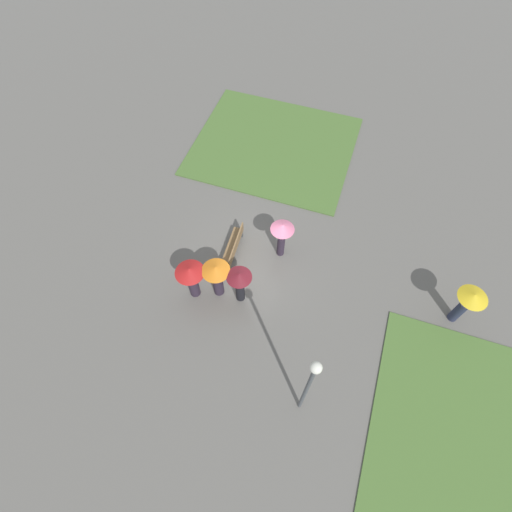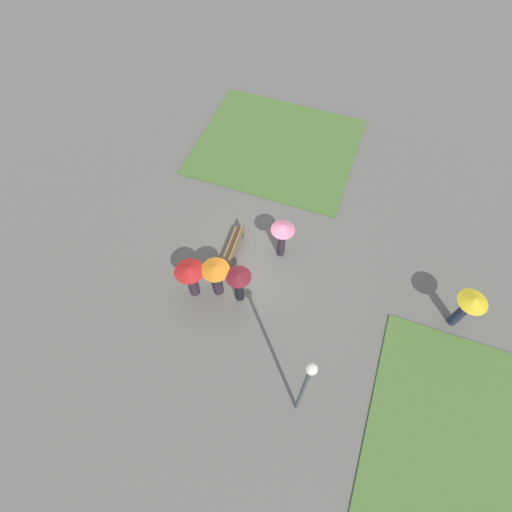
{
  "view_description": "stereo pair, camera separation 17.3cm",
  "coord_description": "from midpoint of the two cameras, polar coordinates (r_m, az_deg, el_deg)",
  "views": [
    {
      "loc": [
        7.98,
        2.93,
        14.04
      ],
      "look_at": [
        0.35,
        0.33,
        1.01
      ],
      "focal_mm": 28.0,
      "sensor_mm": 36.0,
      "label": 1
    },
    {
      "loc": [
        7.92,
        3.09,
        14.04
      ],
      "look_at": [
        0.35,
        0.33,
        1.01
      ],
      "focal_mm": 28.0,
      "sensor_mm": 36.0,
      "label": 2
    }
  ],
  "objects": [
    {
      "name": "ground_plane",
      "position": [
        16.41,
        -0.36,
        -0.57
      ],
      "size": [
        90.0,
        90.0,
        0.0
      ],
      "primitive_type": "plane",
      "color": "#66635E"
    },
    {
      "name": "crowd_person_red",
      "position": [
        14.74,
        -8.99,
        -2.76
      ],
      "size": [
        1.09,
        1.09,
        1.86
      ],
      "rotation": [
        0.0,
        0.0,
        5.29
      ],
      "color": "#2D2333",
      "rests_on": "ground_plane"
    },
    {
      "name": "park_bench",
      "position": [
        16.21,
        -2.85,
        1.38
      ],
      "size": [
        2.0,
        0.55,
        0.9
      ],
      "rotation": [
        0.0,
        0.0,
        0.06
      ],
      "color": "brown",
      "rests_on": "ground_plane"
    },
    {
      "name": "lamp_post",
      "position": [
        11.53,
        7.46,
        -17.74
      ],
      "size": [
        0.32,
        0.32,
        4.59
      ],
      "color": "#474C51",
      "rests_on": "ground_plane"
    },
    {
      "name": "crowd_person_pink",
      "position": [
        15.42,
        4.13,
        3.22
      ],
      "size": [
        0.93,
        0.93,
        1.97
      ],
      "rotation": [
        0.0,
        0.0,
        3.12
      ],
      "color": "#2D2333",
      "rests_on": "ground_plane"
    },
    {
      "name": "lone_walker_mid_plaza",
      "position": [
        15.8,
        28.27,
        -6.36
      ],
      "size": [
        1.03,
        1.03,
        1.95
      ],
      "rotation": [
        0.0,
        0.0,
        3.23
      ],
      "color": "#282D47",
      "rests_on": "ground_plane"
    },
    {
      "name": "lawn_patch_far",
      "position": [
        15.55,
        28.1,
        -24.45
      ],
      "size": [
        8.25,
        6.29,
        0.06
      ],
      "color": "#4C7033",
      "rests_on": "ground_plane"
    },
    {
      "name": "crowd_person_maroon",
      "position": [
        14.48,
        -2.14,
        -3.7
      ],
      "size": [
        0.93,
        0.93,
        1.87
      ],
      "rotation": [
        0.0,
        0.0,
        4.42
      ],
      "color": "black",
      "rests_on": "ground_plane"
    },
    {
      "name": "crowd_person_orange",
      "position": [
        14.66,
        -5.38,
        -2.69
      ],
      "size": [
        1.05,
        1.05,
        1.88
      ],
      "rotation": [
        0.0,
        0.0,
        3.32
      ],
      "color": "#2D2333",
      "rests_on": "ground_plane"
    },
    {
      "name": "lawn_patch_near",
      "position": [
        20.65,
        3.22,
        15.42
      ],
      "size": [
        6.74,
        7.68,
        0.06
      ],
      "color": "#4C7033",
      "rests_on": "ground_plane"
    }
  ]
}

